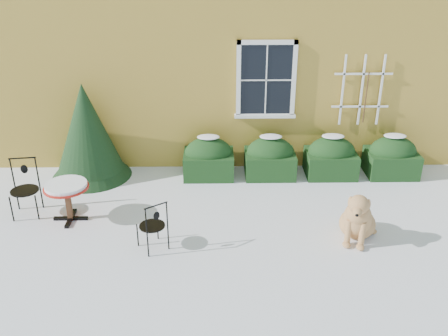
{
  "coord_description": "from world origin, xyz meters",
  "views": [
    {
      "loc": [
        -0.13,
        -7.08,
        4.71
      ],
      "look_at": [
        0.0,
        1.0,
        0.9
      ],
      "focal_mm": 40.0,
      "sensor_mm": 36.0,
      "label": 1
    }
  ],
  "objects_px": {
    "patio_chair_far": "(25,188)",
    "bistro_table": "(66,190)",
    "dog": "(357,219)",
    "evergreen_shrub": "(88,140)",
    "patio_chair_near": "(153,225)"
  },
  "relations": [
    {
      "from": "dog",
      "to": "bistro_table",
      "type": "bearing_deg",
      "value": -167.93
    },
    {
      "from": "patio_chair_near",
      "to": "evergreen_shrub",
      "type": "bearing_deg",
      "value": -93.42
    },
    {
      "from": "bistro_table",
      "to": "dog",
      "type": "bearing_deg",
      "value": -8.18
    },
    {
      "from": "patio_chair_far",
      "to": "bistro_table",
      "type": "bearing_deg",
      "value": -24.31
    },
    {
      "from": "evergreen_shrub",
      "to": "dog",
      "type": "xyz_separation_m",
      "value": [
        5.01,
        -2.54,
        -0.43
      ]
    },
    {
      "from": "evergreen_shrub",
      "to": "patio_chair_near",
      "type": "height_order",
      "value": "evergreen_shrub"
    },
    {
      "from": "bistro_table",
      "to": "patio_chair_near",
      "type": "distance_m",
      "value": 1.88
    },
    {
      "from": "patio_chair_near",
      "to": "patio_chair_far",
      "type": "distance_m",
      "value": 2.73
    },
    {
      "from": "evergreen_shrub",
      "to": "bistro_table",
      "type": "relative_size",
      "value": 2.57
    },
    {
      "from": "dog",
      "to": "evergreen_shrub",
      "type": "bearing_deg",
      "value": 173.42
    },
    {
      "from": "patio_chair_far",
      "to": "patio_chair_near",
      "type": "bearing_deg",
      "value": -33.13
    },
    {
      "from": "evergreen_shrub",
      "to": "bistro_table",
      "type": "bearing_deg",
      "value": -89.55
    },
    {
      "from": "patio_chair_near",
      "to": "patio_chair_far",
      "type": "xyz_separation_m",
      "value": [
        -2.46,
        1.2,
        0.08
      ]
    },
    {
      "from": "patio_chair_near",
      "to": "dog",
      "type": "relative_size",
      "value": 0.86
    },
    {
      "from": "patio_chair_far",
      "to": "dog",
      "type": "height_order",
      "value": "patio_chair_far"
    }
  ]
}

